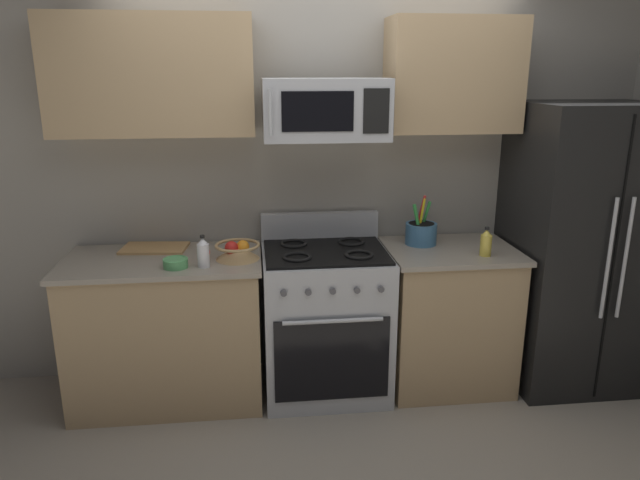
# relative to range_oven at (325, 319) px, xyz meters

# --- Properties ---
(ground_plane) EXTENTS (16.00, 16.00, 0.00)m
(ground_plane) POSITION_rel_range_oven_xyz_m (0.00, -0.70, -0.47)
(ground_plane) COLOR gray
(wall_back) EXTENTS (8.00, 0.10, 2.60)m
(wall_back) POSITION_rel_range_oven_xyz_m (0.00, 0.40, 0.83)
(wall_back) COLOR #9E998E
(wall_back) RESTS_ON ground
(counter_left) EXTENTS (1.16, 0.66, 0.91)m
(counter_left) POSITION_rel_range_oven_xyz_m (-0.97, -0.00, -0.02)
(counter_left) COLOR tan
(counter_left) RESTS_ON ground
(range_oven) EXTENTS (0.76, 0.70, 1.09)m
(range_oven) POSITION_rel_range_oven_xyz_m (0.00, 0.00, 0.00)
(range_oven) COLOR #B2B5BA
(range_oven) RESTS_ON ground
(counter_right) EXTENTS (0.80, 0.66, 0.91)m
(counter_right) POSITION_rel_range_oven_xyz_m (0.79, -0.00, -0.02)
(counter_right) COLOR tan
(counter_right) RESTS_ON ground
(refrigerator) EXTENTS (0.83, 0.77, 1.79)m
(refrigerator) POSITION_rel_range_oven_xyz_m (1.62, -0.02, 0.42)
(refrigerator) COLOR black
(refrigerator) RESTS_ON ground
(microwave) EXTENTS (0.71, 0.44, 0.34)m
(microwave) POSITION_rel_range_oven_xyz_m (-0.00, 0.03, 1.29)
(microwave) COLOR #B2B5BA
(upper_cabinets_left) EXTENTS (1.15, 0.34, 0.67)m
(upper_cabinets_left) POSITION_rel_range_oven_xyz_m (-0.97, 0.18, 1.47)
(upper_cabinets_left) COLOR tan
(upper_cabinets_right) EXTENTS (0.79, 0.34, 0.67)m
(upper_cabinets_right) POSITION_rel_range_oven_xyz_m (0.79, 0.18, 1.47)
(upper_cabinets_right) COLOR tan
(utensil_crock) EXTENTS (0.20, 0.20, 0.31)m
(utensil_crock) POSITION_rel_range_oven_xyz_m (0.63, 0.12, 0.51)
(utensil_crock) COLOR teal
(utensil_crock) RESTS_ON counter_right
(fruit_basket) EXTENTS (0.26, 0.26, 0.11)m
(fruit_basket) POSITION_rel_range_oven_xyz_m (-0.52, -0.06, 0.49)
(fruit_basket) COLOR tan
(fruit_basket) RESTS_ON counter_left
(apple_loose) EXTENTS (0.07, 0.07, 0.07)m
(apple_loose) POSITION_rel_range_oven_xyz_m (-0.72, -0.03, 0.47)
(apple_loose) COLOR red
(apple_loose) RESTS_ON counter_left
(cutting_board) EXTENTS (0.41, 0.28, 0.02)m
(cutting_board) POSITION_rel_range_oven_xyz_m (-1.04, 0.19, 0.45)
(cutting_board) COLOR tan
(cutting_board) RESTS_ON counter_left
(bottle_vinegar) EXTENTS (0.07, 0.07, 0.18)m
(bottle_vinegar) POSITION_rel_range_oven_xyz_m (-0.71, -0.19, 0.52)
(bottle_vinegar) COLOR silver
(bottle_vinegar) RESTS_ON counter_left
(bottle_oil) EXTENTS (0.07, 0.07, 0.18)m
(bottle_oil) POSITION_rel_range_oven_xyz_m (0.94, -0.17, 0.52)
(bottle_oil) COLOR gold
(bottle_oil) RESTS_ON counter_right
(prep_bowl) EXTENTS (0.14, 0.14, 0.05)m
(prep_bowl) POSITION_rel_range_oven_xyz_m (-0.87, -0.18, 0.47)
(prep_bowl) COLOR #59AD66
(prep_bowl) RESTS_ON counter_left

